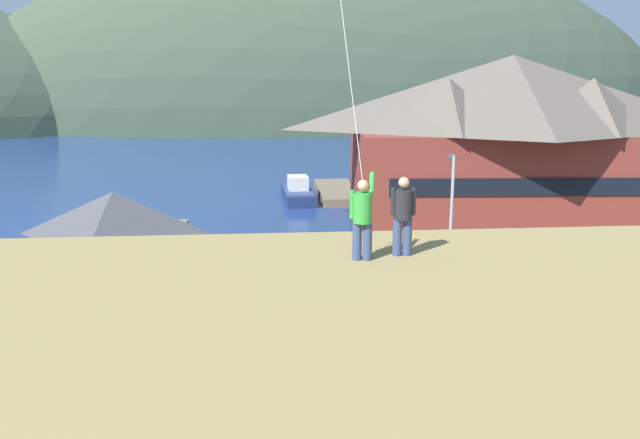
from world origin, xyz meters
name	(u,v)px	position (x,y,z in m)	size (l,w,h in m)	color
ground_plane	(383,373)	(0.00, 0.00, 0.00)	(600.00, 600.00, 0.00)	#66604C
parking_lot_pad	(362,319)	(0.00, 5.00, 0.05)	(40.00, 20.00, 0.10)	slate
bay_water	(299,157)	(0.00, 60.00, 0.01)	(360.00, 84.00, 0.03)	navy
far_hill_center_saddle	(319,125)	(6.79, 112.07, 0.00)	(149.65, 54.63, 70.61)	#3D4C38
harbor_lodge	(509,136)	(12.51, 21.56, 6.22)	(22.75, 13.36, 11.61)	brown
storage_shed_near_lot	(117,247)	(-10.80, 7.71, 2.76)	(6.37, 6.30, 5.30)	#756B5B
wharf_dock	(337,192)	(1.97, 33.28, 0.35)	(3.20, 10.13, 0.70)	#70604C
moored_boat_wharfside	(298,192)	(-1.51, 31.49, 0.72)	(2.65, 7.24, 2.16)	navy
moored_boat_outer_mooring	(382,191)	(5.66, 31.64, 0.72)	(3.54, 8.45, 2.16)	silver
parked_car_front_row_red	(367,353)	(-0.65, -0.53, 1.06)	(4.32, 2.29, 1.82)	#236633
parked_car_front_row_end	(504,285)	(6.62, 5.95, 1.06)	(4.24, 2.13, 1.82)	#B28923
parked_car_mid_row_far	(210,356)	(-6.02, -0.32, 1.06)	(4.26, 2.18, 1.82)	#B28923
parked_car_lone_by_shed	(338,291)	(-0.94, 5.83, 1.06)	(4.35, 2.36, 1.82)	#236633
parked_car_front_row_silver	(500,334)	(4.46, 0.62, 1.06)	(4.34, 2.33, 1.82)	#236633
parking_light_pole	(451,206)	(5.40, 10.56, 3.77)	(0.24, 0.78, 6.30)	#ADADB2
person_kite_flyer	(363,217)	(-1.95, -7.46, 7.44)	(0.59, 0.63, 1.86)	#384770
person_companion	(403,214)	(-1.02, -7.19, 7.42)	(0.55, 0.40, 1.74)	#384770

